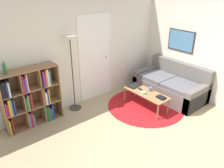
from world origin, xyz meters
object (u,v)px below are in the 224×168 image
at_px(coffee_table, 146,94).
at_px(bottle_middle, 5,69).
at_px(floor_lamp, 71,50).
at_px(couch, 171,86).
at_px(cup, 150,89).
at_px(laptop, 134,86).
at_px(bookshelf, 30,98).
at_px(bowl, 143,93).

bearing_deg(coffee_table, bottle_middle, 158.94).
bearing_deg(bottle_middle, floor_lamp, -0.26).
xyz_separation_m(couch, cup, (-0.84, -0.02, 0.17)).
height_order(coffee_table, laptop, laptop).
xyz_separation_m(bookshelf, cup, (2.44, -1.05, -0.16)).
relative_size(couch, laptop, 4.80).
bearing_deg(cup, couch, 1.42).
distance_m(bowl, cup, 0.22).
distance_m(couch, cup, 0.86).
bearing_deg(couch, bookshelf, 162.51).
relative_size(bowl, bottle_middle, 0.49).
xyz_separation_m(couch, bottle_middle, (-3.61, 1.02, 1.04)).
height_order(bookshelf, couch, bookshelf).
bearing_deg(couch, bottle_middle, 164.22).
xyz_separation_m(bowl, cup, (0.22, -0.01, 0.02)).
distance_m(couch, bottle_middle, 3.90).
xyz_separation_m(floor_lamp, cup, (1.44, -1.04, -0.97)).
relative_size(laptop, cup, 3.91).
distance_m(coffee_table, bottle_middle, 3.00).
relative_size(floor_lamp, bowl, 14.72).
height_order(couch, coffee_table, couch).
xyz_separation_m(bookshelf, coffee_table, (2.31, -1.03, -0.25)).
distance_m(floor_lamp, bowl, 1.87).
height_order(laptop, cup, cup).
xyz_separation_m(bookshelf, couch, (3.28, -1.03, -0.33)).
height_order(cup, bottle_middle, bottle_middle).
relative_size(floor_lamp, bottle_middle, 7.15).
relative_size(bookshelf, laptop, 3.31).
relative_size(bowl, cup, 1.25).
bearing_deg(bottle_middle, laptop, -12.71).
bearing_deg(laptop, couch, -24.03).
bearing_deg(laptop, floor_lamp, 155.99).
height_order(laptop, bowl, bowl).
xyz_separation_m(floor_lamp, couch, (2.28, -1.02, -1.13)).
relative_size(floor_lamp, coffee_table, 1.53).
height_order(couch, bowl, couch).
relative_size(bookshelf, coffee_table, 1.07).
bearing_deg(couch, cup, -178.58).
bearing_deg(bookshelf, floor_lamp, -0.97).
relative_size(coffee_table, cup, 12.06).
bearing_deg(bottle_middle, coffee_table, -21.06).
bearing_deg(floor_lamp, laptop, -24.01).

